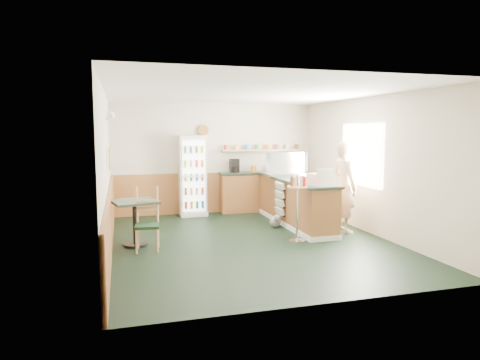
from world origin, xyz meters
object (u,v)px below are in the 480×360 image
object	(u,v)px
display_case	(285,164)
condiment_stand	(297,199)
cafe_chair	(147,217)
drinks_fridge	(193,176)
cash_register	(321,180)
cafe_table	(135,214)
shopkeeper	(345,187)

from	to	relation	value
display_case	condiment_stand	distance (m)	2.04
cafe_chair	drinks_fridge	bearing A→B (deg)	72.40
display_case	cash_register	size ratio (longest dim) A/B	2.27
display_case	cafe_table	xyz separation A→B (m)	(-3.40, -1.43, -0.70)
drinks_fridge	cash_register	xyz separation A→B (m)	(1.96, -2.86, 0.16)
display_case	shopkeeper	size ratio (longest dim) A/B	0.51
drinks_fridge	cash_register	size ratio (longest dim) A/B	4.73
shopkeeper	cafe_table	xyz separation A→B (m)	(-4.10, 0.04, -0.34)
cash_register	condiment_stand	xyz separation A→B (m)	(-0.51, -0.11, -0.33)
drinks_fridge	shopkeeper	xyz separation A→B (m)	(2.66, -2.53, -0.05)
shopkeeper	condiment_stand	size ratio (longest dim) A/B	1.53
cash_register	cafe_chair	bearing A→B (deg)	166.78
cash_register	shopkeeper	bearing A→B (deg)	13.91
drinks_fridge	cafe_chair	bearing A→B (deg)	-114.21
cash_register	cafe_chair	distance (m)	3.26
cash_register	cafe_chair	world-z (taller)	cash_register
display_case	shopkeeper	xyz separation A→B (m)	(0.70, -1.47, -0.36)
display_case	cafe_table	world-z (taller)	display_case
drinks_fridge	cafe_chair	xyz separation A→B (m)	(-1.25, -2.79, -0.40)
cafe_table	cafe_chair	xyz separation A→B (m)	(0.19, -0.30, -0.01)
display_case	condiment_stand	xyz separation A→B (m)	(-0.51, -1.92, -0.48)
display_case	condiment_stand	bearing A→B (deg)	-105.03
cash_register	shopkeeper	size ratio (longest dim) A/B	0.22
drinks_fridge	condiment_stand	size ratio (longest dim) A/B	1.61
cash_register	condiment_stand	size ratio (longest dim) A/B	0.34
shopkeeper	cafe_table	world-z (taller)	shopkeeper
drinks_fridge	cash_register	distance (m)	3.47
shopkeeper	condiment_stand	distance (m)	1.30
cafe_table	cafe_chair	size ratio (longest dim) A/B	0.82
drinks_fridge	cafe_table	size ratio (longest dim) A/B	2.17
display_case	cash_register	distance (m)	1.81
cash_register	cafe_table	xyz separation A→B (m)	(-3.40, 0.38, -0.55)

